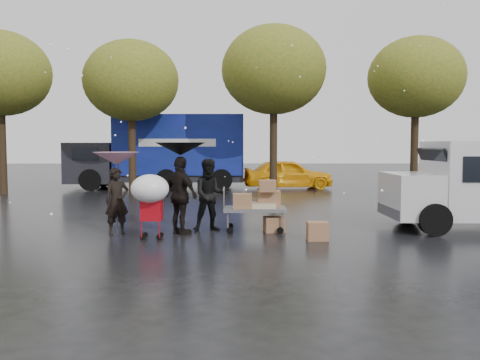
{
  "coord_description": "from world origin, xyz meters",
  "views": [
    {
      "loc": [
        0.99,
        -11.58,
        2.12
      ],
      "look_at": [
        1.04,
        1.0,
        1.24
      ],
      "focal_mm": 38.0,
      "sensor_mm": 36.0,
      "label": 1
    }
  ],
  "objects_px": {
    "yellow_taxi": "(288,174)",
    "vendor_cart": "(258,202)",
    "person_pink": "(117,201)",
    "blue_truck": "(163,152)",
    "person_black": "(181,195)",
    "shopping_cart": "(150,192)"
  },
  "relations": [
    {
      "from": "blue_truck",
      "to": "yellow_taxi",
      "type": "xyz_separation_m",
      "value": [
        5.97,
        -0.25,
        -1.04
      ]
    },
    {
      "from": "vendor_cart",
      "to": "yellow_taxi",
      "type": "height_order",
      "value": "yellow_taxi"
    },
    {
      "from": "blue_truck",
      "to": "yellow_taxi",
      "type": "relative_size",
      "value": 1.98
    },
    {
      "from": "person_black",
      "to": "yellow_taxi",
      "type": "xyz_separation_m",
      "value": [
        3.73,
        12.15,
        -0.2
      ]
    },
    {
      "from": "person_black",
      "to": "person_pink",
      "type": "bearing_deg",
      "value": 45.38
    },
    {
      "from": "blue_truck",
      "to": "yellow_taxi",
      "type": "distance_m",
      "value": 6.06
    },
    {
      "from": "person_black",
      "to": "vendor_cart",
      "type": "bearing_deg",
      "value": -125.81
    },
    {
      "from": "person_black",
      "to": "blue_truck",
      "type": "distance_m",
      "value": 12.63
    },
    {
      "from": "person_pink",
      "to": "vendor_cart",
      "type": "height_order",
      "value": "person_pink"
    },
    {
      "from": "shopping_cart",
      "to": "yellow_taxi",
      "type": "relative_size",
      "value": 0.35
    },
    {
      "from": "vendor_cart",
      "to": "person_black",
      "type": "bearing_deg",
      "value": -169.89
    },
    {
      "from": "person_pink",
      "to": "yellow_taxi",
      "type": "bearing_deg",
      "value": 36.55
    },
    {
      "from": "person_black",
      "to": "yellow_taxi",
      "type": "bearing_deg",
      "value": -62.99
    },
    {
      "from": "blue_truck",
      "to": "vendor_cart",
      "type": "bearing_deg",
      "value": -71.34
    },
    {
      "from": "blue_truck",
      "to": "shopping_cart",
      "type": "bearing_deg",
      "value": -82.85
    },
    {
      "from": "shopping_cart",
      "to": "vendor_cart",
      "type": "bearing_deg",
      "value": 23.84
    },
    {
      "from": "shopping_cart",
      "to": "yellow_taxi",
      "type": "xyz_separation_m",
      "value": [
        4.32,
        12.89,
        -0.35
      ]
    },
    {
      "from": "vendor_cart",
      "to": "person_pink",
      "type": "bearing_deg",
      "value": -173.81
    },
    {
      "from": "yellow_taxi",
      "to": "blue_truck",
      "type": "bearing_deg",
      "value": 80.74
    },
    {
      "from": "yellow_taxi",
      "to": "vendor_cart",
      "type": "bearing_deg",
      "value": 164.05
    },
    {
      "from": "person_pink",
      "to": "shopping_cart",
      "type": "relative_size",
      "value": 1.07
    },
    {
      "from": "person_pink",
      "to": "person_black",
      "type": "xyz_separation_m",
      "value": [
        1.5,
        0.03,
        0.13
      ]
    }
  ]
}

